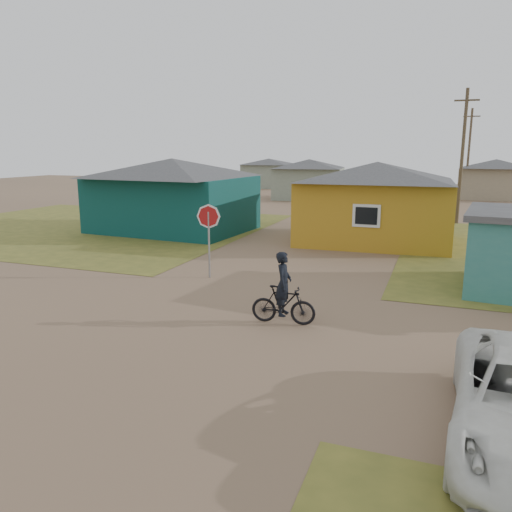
{
  "coord_description": "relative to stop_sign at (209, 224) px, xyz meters",
  "views": [
    {
      "loc": [
        5.49,
        -10.94,
        4.49
      ],
      "look_at": [
        0.32,
        3.0,
        1.3
      ],
      "focal_mm": 35.0,
      "sensor_mm": 36.0,
      "label": 1
    }
  ],
  "objects": [
    {
      "name": "ground",
      "position": [
        2.06,
        -4.67,
        -1.92
      ],
      "size": [
        120.0,
        120.0,
        0.0
      ],
      "primitive_type": "plane",
      "color": "#81634A"
    },
    {
      "name": "grass_nw",
      "position": [
        -11.94,
        8.33,
        -1.91
      ],
      "size": [
        20.0,
        18.0,
        0.0
      ],
      "primitive_type": "cube",
      "color": "olive",
      "rests_on": "ground"
    },
    {
      "name": "house_teal",
      "position": [
        -6.44,
        8.83,
        0.14
      ],
      "size": [
        8.93,
        7.08,
        4.0
      ],
      "color": "#0A3735",
      "rests_on": "ground"
    },
    {
      "name": "house_yellow",
      "position": [
        4.56,
        9.33,
        0.08
      ],
      "size": [
        7.72,
        6.76,
        3.9
      ],
      "color": "#B9841C",
      "rests_on": "ground"
    },
    {
      "name": "house_pale_west",
      "position": [
        -3.94,
        29.33,
        -0.06
      ],
      "size": [
        7.04,
        6.15,
        3.6
      ],
      "color": "gray",
      "rests_on": "ground"
    },
    {
      "name": "house_beige_east",
      "position": [
        12.06,
        35.33,
        -0.06
      ],
      "size": [
        6.95,
        6.05,
        3.6
      ],
      "color": "gray",
      "rests_on": "ground"
    },
    {
      "name": "house_pale_north",
      "position": [
        -11.94,
        41.33,
        -0.17
      ],
      "size": [
        6.28,
        5.81,
        3.4
      ],
      "color": "gray",
      "rests_on": "ground"
    },
    {
      "name": "utility_pole_near",
      "position": [
        8.56,
        17.33,
        2.22
      ],
      "size": [
        1.4,
        0.2,
        8.0
      ],
      "color": "brown",
      "rests_on": "ground"
    },
    {
      "name": "utility_pole_far",
      "position": [
        9.56,
        33.33,
        2.22
      ],
      "size": [
        1.4,
        0.2,
        8.0
      ],
      "color": "brown",
      "rests_on": "ground"
    },
    {
      "name": "stop_sign",
      "position": [
        0.0,
        0.0,
        0.0
      ],
      "size": [
        0.84,
        0.26,
        2.63
      ],
      "color": "gray",
      "rests_on": "ground"
    },
    {
      "name": "cyclist",
      "position": [
        3.89,
        -3.67,
        -1.22
      ],
      "size": [
        1.74,
        0.65,
        1.92
      ],
      "color": "black",
      "rests_on": "ground"
    }
  ]
}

